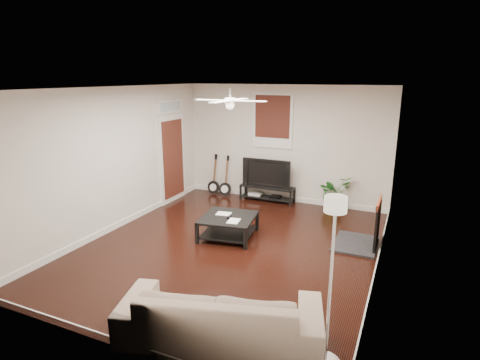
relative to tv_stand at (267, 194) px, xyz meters
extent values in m
cube|color=black|center=(0.33, -2.78, -0.19)|extent=(5.00, 6.00, 0.01)
cube|color=white|center=(0.33, -2.78, 2.61)|extent=(5.00, 6.00, 0.01)
cube|color=silver|center=(0.33, 0.22, 1.21)|extent=(5.00, 0.01, 2.80)
cube|color=silver|center=(0.33, -5.78, 1.21)|extent=(5.00, 0.01, 2.80)
cube|color=silver|center=(-2.17, -2.78, 1.21)|extent=(0.01, 6.00, 2.80)
cube|color=silver|center=(2.83, -2.78, 1.21)|extent=(0.01, 6.00, 2.80)
cube|color=#B5583A|center=(2.82, -1.78, 1.21)|extent=(0.02, 2.20, 2.80)
cube|color=black|center=(2.53, -1.78, 0.27)|extent=(0.80, 1.10, 0.92)
cube|color=#3A150F|center=(0.03, 0.19, 1.76)|extent=(1.00, 0.06, 1.30)
cube|color=white|center=(-2.13, -0.88, 1.06)|extent=(0.08, 1.00, 2.50)
cube|color=black|center=(0.00, 0.00, 0.00)|extent=(1.34, 0.36, 0.38)
imported|color=black|center=(0.00, 0.02, 0.54)|extent=(1.20, 0.16, 0.69)
cube|color=black|center=(0.09, -2.40, 0.02)|extent=(1.11, 1.11, 0.41)
imported|color=#C4B393|center=(1.32, -5.15, 0.15)|extent=(2.48, 1.51, 0.68)
imported|color=#1A5C1A|center=(1.62, 0.03, 0.21)|extent=(0.94, 0.95, 0.80)
camera|label=1|loc=(3.14, -8.67, 2.81)|focal=29.26mm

